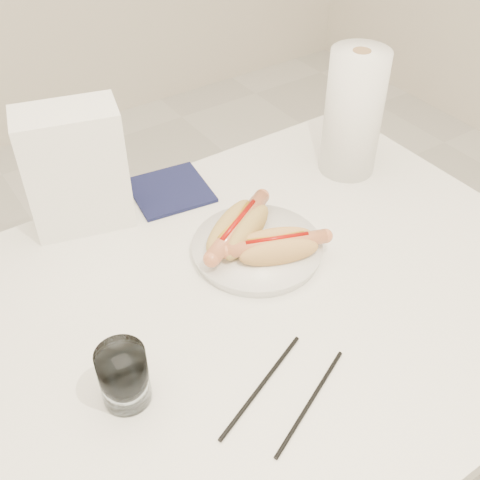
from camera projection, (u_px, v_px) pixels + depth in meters
table at (225, 337)px, 0.99m from camera, size 1.20×0.80×0.75m
plate at (257, 250)px, 1.05m from camera, size 0.29×0.29×0.02m
hotdog_left at (238, 229)px, 1.04m from camera, size 0.18×0.14×0.05m
hotdog_right at (277, 247)px, 1.01m from camera, size 0.17×0.11×0.05m
water_glass at (124, 376)px, 0.80m from camera, size 0.07×0.07×0.09m
chopstick_near at (261, 385)px, 0.84m from camera, size 0.19×0.08×0.01m
chopstick_far at (310, 402)px, 0.82m from camera, size 0.18×0.09×0.01m
napkin_box at (75, 169)px, 1.05m from camera, size 0.19×0.14×0.23m
navy_napkin at (170, 190)px, 1.19m from camera, size 0.17×0.17×0.01m
paper_towel_roll at (353, 114)px, 1.17m from camera, size 0.15×0.15×0.26m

